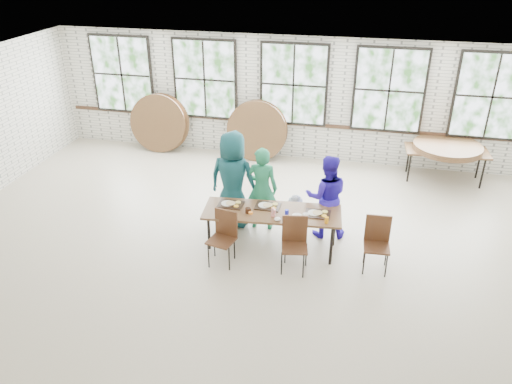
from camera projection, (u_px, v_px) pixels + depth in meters
room at (294, 87)px, 11.82m from camera, size 12.00×12.00×12.00m
dining_table at (272, 214)px, 8.73m from camera, size 2.46×1.02×0.74m
chair_near_left at (224, 233)px, 8.42m from camera, size 0.50×0.49×0.95m
chair_near_right at (295, 239)px, 8.25m from camera, size 0.49×0.47×0.95m
chair_spare at (377, 239)px, 8.26m from camera, size 0.44×0.43×0.95m
adult_teal at (233, 180)px, 9.34m from camera, size 0.98×0.70×1.89m
adult_green at (262, 189)px, 9.29m from camera, size 0.62×0.42×1.64m
toddler at (295, 213)px, 9.37m from camera, size 0.55×0.43×0.75m
adult_blue at (326, 197)px, 9.07m from camera, size 0.86×0.72×1.60m
storage_table at (447, 152)px, 11.20m from camera, size 1.84×0.85×0.74m
tabletop_clutter at (279, 212)px, 8.64m from camera, size 1.99×0.65×0.11m
round_tops_stacked at (448, 147)px, 11.15m from camera, size 1.50×1.50×0.13m
round_tops_leaning at (207, 127)px, 12.51m from camera, size 4.10×0.42×1.49m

